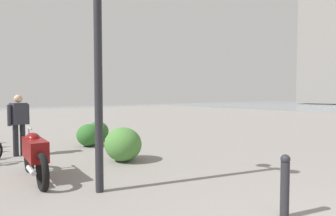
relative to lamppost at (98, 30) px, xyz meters
The scene contains 7 objects.
lamppost is the anchor object (origin of this frame).
motorcycle 2.84m from the lamppost, 24.87° to the left, with size 2.17×0.42×1.06m.
pedestrian 4.51m from the lamppost, ahead, with size 0.36×0.59×1.71m.
bollard_mid 3.80m from the lamppost, 148.92° to the right, with size 0.13×0.13×0.88m.
shrub_low 3.25m from the lamppost, 40.46° to the right, with size 1.02×0.92×0.87m.
shrub_round 5.12m from the lamppost, 20.74° to the right, with size 0.87×0.78×0.74m.
shrub_wide 6.00m from the lamppost, 24.49° to the right, with size 0.85×0.77×0.73m.
Camera 1 is at (0.14, 2.88, 1.69)m, focal length 29.00 mm.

